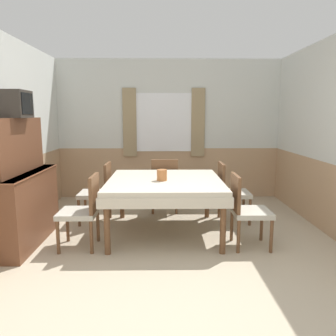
{
  "coord_description": "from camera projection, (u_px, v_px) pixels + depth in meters",
  "views": [
    {
      "loc": [
        -0.1,
        -2.51,
        1.58
      ],
      "look_at": [
        -0.04,
        1.73,
        0.89
      ],
      "focal_mm": 35.0,
      "sensor_mm": 36.0,
      "label": 1
    }
  ],
  "objects": [
    {
      "name": "chair_head_window",
      "position": [
        165.0,
        183.0,
        5.33
      ],
      "size": [
        0.44,
        0.44,
        0.89
      ],
      "color": "brown",
      "rests_on": "ground_plane"
    },
    {
      "name": "dining_table",
      "position": [
        165.0,
        187.0,
        4.33
      ],
      "size": [
        1.51,
        1.55,
        0.74
      ],
      "color": "beige",
      "rests_on": "ground_plane"
    },
    {
      "name": "wall_left",
      "position": [
        12.0,
        136.0,
        4.32
      ],
      "size": [
        0.05,
        4.11,
        2.6
      ],
      "color": "silver",
      "rests_on": "ground_plane"
    },
    {
      "name": "vase",
      "position": [
        162.0,
        175.0,
        4.22
      ],
      "size": [
        0.13,
        0.13,
        0.14
      ],
      "color": "#B26B38",
      "rests_on": "dining_table"
    },
    {
      "name": "ground_plane",
      "position": [
        176.0,
        306.0,
        2.73
      ],
      "size": [
        16.0,
        16.0,
        0.0
      ],
      "primitive_type": "plane",
      "color": "tan"
    },
    {
      "name": "chair_right_far",
      "position": [
        230.0,
        190.0,
        4.84
      ],
      "size": [
        0.44,
        0.44,
        0.89
      ],
      "rotation": [
        0.0,
        0.0,
        4.71
      ],
      "color": "brown",
      "rests_on": "ground_plane"
    },
    {
      "name": "tv",
      "position": [
        15.0,
        104.0,
        3.79
      ],
      "size": [
        0.29,
        0.38,
        0.32
      ],
      "color": "#2D2823",
      "rests_on": "sideboard"
    },
    {
      "name": "chair_left_far",
      "position": [
        99.0,
        190.0,
        4.81
      ],
      "size": [
        0.44,
        0.44,
        0.89
      ],
      "rotation": [
        0.0,
        0.0,
        1.57
      ],
      "color": "brown",
      "rests_on": "ground_plane"
    },
    {
      "name": "wall_back",
      "position": [
        168.0,
        129.0,
        6.2
      ],
      "size": [
        4.55,
        0.09,
        2.6
      ],
      "color": "silver",
      "rests_on": "ground_plane"
    },
    {
      "name": "sideboard",
      "position": [
        20.0,
        192.0,
        3.99
      ],
      "size": [
        0.46,
        1.34,
        1.54
      ],
      "color": "brown",
      "rests_on": "ground_plane"
    },
    {
      "name": "chair_right_near",
      "position": [
        246.0,
        208.0,
        3.91
      ],
      "size": [
        0.44,
        0.44,
        0.89
      ],
      "rotation": [
        0.0,
        0.0,
        4.71
      ],
      "color": "brown",
      "rests_on": "ground_plane"
    },
    {
      "name": "chair_left_near",
      "position": [
        84.0,
        209.0,
        3.88
      ],
      "size": [
        0.44,
        0.44,
        0.89
      ],
      "rotation": [
        0.0,
        0.0,
        1.57
      ],
      "color": "brown",
      "rests_on": "ground_plane"
    },
    {
      "name": "wall_right",
      "position": [
        328.0,
        136.0,
        4.38
      ],
      "size": [
        0.05,
        4.11,
        2.6
      ],
      "color": "silver",
      "rests_on": "ground_plane"
    }
  ]
}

